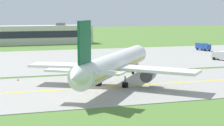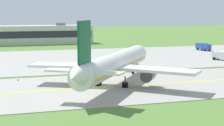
% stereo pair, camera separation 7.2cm
% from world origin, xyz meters
% --- Properties ---
extents(ground_plane, '(500.00, 500.00, 0.00)m').
position_xyz_m(ground_plane, '(0.00, 0.00, 0.00)').
color(ground_plane, '#517A33').
extents(taxiway_strip, '(240.00, 28.00, 0.10)m').
position_xyz_m(taxiway_strip, '(0.00, 0.00, 0.05)').
color(taxiway_strip, '#9E9B93').
rests_on(taxiway_strip, ground).
extents(apron_pad, '(140.00, 52.00, 0.10)m').
position_xyz_m(apron_pad, '(10.00, 42.00, 0.05)').
color(apron_pad, '#9E9B93').
rests_on(apron_pad, ground).
extents(taxiway_centreline, '(220.00, 0.60, 0.01)m').
position_xyz_m(taxiway_centreline, '(0.00, 0.00, 0.11)').
color(taxiway_centreline, yellow).
rests_on(taxiway_centreline, taxiway_strip).
extents(airplane_lead, '(28.79, 34.32, 12.70)m').
position_xyz_m(airplane_lead, '(3.42, 1.39, 4.13)').
color(airplane_lead, white).
rests_on(airplane_lead, ground).
extents(service_truck_baggage, '(4.56, 6.28, 2.60)m').
position_xyz_m(service_truck_baggage, '(43.35, 26.53, 1.53)').
color(service_truck_baggage, silver).
rests_on(service_truck_baggage, ground).
extents(service_truck_fuel, '(3.26, 6.29, 2.60)m').
position_xyz_m(service_truck_fuel, '(51.85, 51.98, 1.53)').
color(service_truck_fuel, '#264CA5').
rests_on(service_truck_fuel, ground).
extents(service_truck_catering, '(3.49, 6.32, 2.60)m').
position_xyz_m(service_truck_catering, '(15.83, 28.25, 1.53)').
color(service_truck_catering, silver).
rests_on(service_truck_catering, ground).
extents(terminal_building, '(45.09, 8.28, 8.98)m').
position_xyz_m(terminal_building, '(-0.78, 95.05, 3.92)').
color(terminal_building, beige).
rests_on(terminal_building, ground).
extents(traffic_cone_near_edge, '(0.44, 0.44, 0.60)m').
position_xyz_m(traffic_cone_near_edge, '(-13.88, 11.16, 0.30)').
color(traffic_cone_near_edge, orange).
rests_on(traffic_cone_near_edge, ground).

